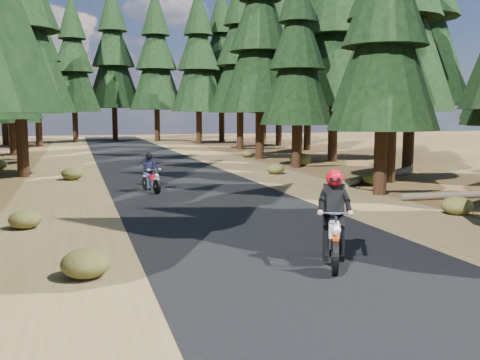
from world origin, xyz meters
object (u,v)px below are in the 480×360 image
at_px(rider_lead, 334,234).
at_px(log_far, 451,195).
at_px(rider_follow, 151,179).
at_px(log_near, 381,176).

bearing_deg(rider_lead, log_far, -116.67).
distance_m(log_far, rider_follow, 10.35).
bearing_deg(log_far, log_near, 86.46).
bearing_deg(rider_lead, rider_follow, -54.48).
distance_m(rider_lead, rider_follow, 10.52).
height_order(rider_lead, rider_follow, rider_lead).
bearing_deg(log_near, rider_follow, 152.06).
relative_size(log_far, rider_lead, 1.77).
distance_m(log_near, log_far, 5.38).
relative_size(log_near, rider_lead, 2.98).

